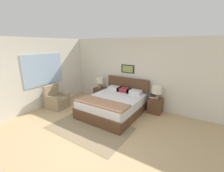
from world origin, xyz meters
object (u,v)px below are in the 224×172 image
nightstand_by_door (155,106)px  armchair (57,100)px  table_lamp_near_window (100,81)px  bed (114,104)px  nightstand_near_window (100,94)px  table_lamp_by_door (157,91)px

nightstand_by_door → armchair: bearing=-154.2°
nightstand_by_door → table_lamp_near_window: table_lamp_near_window is taller
nightstand_by_door → bed: bearing=-145.7°
armchair → nightstand_near_window: bearing=142.3°
nightstand_near_window → table_lamp_near_window: size_ratio=1.16×
bed → nightstand_near_window: bearing=145.7°
bed → armchair: (-2.11, -0.78, -0.03)m
table_lamp_by_door → nightstand_near_window: bearing=179.6°
nightstand_near_window → bed: bearing=-34.3°
bed → nightstand_by_door: 1.48m
table_lamp_by_door → table_lamp_near_window: bearing=180.0°
table_lamp_by_door → bed: bearing=-146.6°
bed → armchair: bed is taller
armchair → nightstand_near_window: size_ratio=1.66×
armchair → table_lamp_near_window: 1.89m
table_lamp_by_door → nightstand_by_door: bearing=122.4°
nightstand_near_window → table_lamp_by_door: 2.52m
armchair → table_lamp_near_window: bearing=142.5°
armchair → table_lamp_near_window: (0.87, 1.59, 0.54)m
armchair → table_lamp_near_window: size_ratio=1.93×
nightstand_near_window → nightstand_by_door: (2.45, 0.00, 0.00)m
bed → table_lamp_by_door: 1.57m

